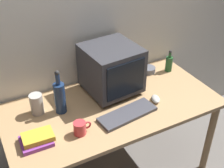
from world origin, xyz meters
name	(u,v)px	position (x,y,z in m)	size (l,w,h in m)	color
back_wall	(84,18)	(0.00, 0.45, 1.25)	(4.00, 0.08, 2.50)	silver
desk	(112,114)	(0.00, 0.00, 0.65)	(1.57, 0.77, 0.74)	tan
crt_monitor	(111,69)	(0.08, 0.17, 0.93)	(0.41, 0.42, 0.37)	#333338
keyboard	(128,114)	(0.04, -0.16, 0.75)	(0.42, 0.15, 0.02)	#3F3F47
computer_mouse	(156,99)	(0.31, -0.11, 0.76)	(0.06, 0.10, 0.04)	beige
bottle_tall	(60,97)	(-0.35, 0.10, 0.87)	(0.08, 0.08, 0.33)	navy
bottle_short	(169,63)	(0.65, 0.20, 0.81)	(0.06, 0.06, 0.19)	#1E4C23
book_stack	(37,139)	(-0.59, -0.13, 0.77)	(0.21, 0.17, 0.06)	#843893
mug	(80,128)	(-0.32, -0.17, 0.79)	(0.12, 0.08, 0.09)	#CC383D
cd_spindle	(148,70)	(0.49, 0.26, 0.76)	(0.12, 0.12, 0.04)	#595B66
metal_canister	(37,104)	(-0.50, 0.16, 0.82)	(0.09, 0.09, 0.15)	#B7B2A8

